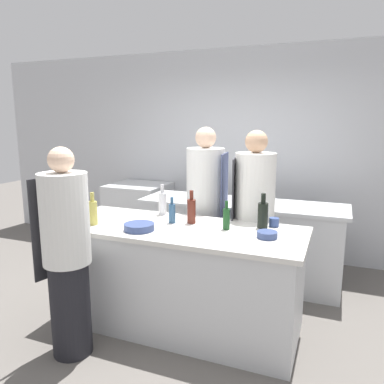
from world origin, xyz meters
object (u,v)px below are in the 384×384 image
at_px(chef_at_prep_near, 67,255).
at_px(bowl_prep_small, 139,227).
at_px(bottle_vinegar, 263,214).
at_px(bowl_mixing_large, 267,235).
at_px(bottle_wine, 93,212).
at_px(bottle_water, 163,203).
at_px(oven_range, 139,217).
at_px(bottle_olive_oil, 226,218).
at_px(bottle_sauce, 191,210).
at_px(chef_at_pass_far, 254,222).
at_px(chef_at_stove, 206,212).
at_px(cup, 274,222).
at_px(bottle_cooking_oil, 172,213).

bearing_deg(chef_at_prep_near, bowl_prep_small, -21.07).
height_order(bottle_vinegar, bowl_mixing_large, bottle_vinegar).
relative_size(bottle_wine, bowl_mixing_large, 1.80).
relative_size(bottle_vinegar, bottle_water, 1.01).
bearing_deg(oven_range, chef_at_prep_near, -72.65).
height_order(chef_at_prep_near, bowl_prep_small, chef_at_prep_near).
height_order(bottle_olive_oil, bottle_water, bottle_water).
bearing_deg(bottle_sauce, chef_at_pass_far, 40.87).
bearing_deg(bottle_olive_oil, bottle_water, 160.60).
relative_size(chef_at_pass_far, bottle_wine, 5.99).
bearing_deg(bottle_water, bowl_mixing_large, -18.46).
distance_m(chef_at_stove, bottle_olive_oil, 0.80).
height_order(oven_range, chef_at_pass_far, chef_at_pass_far).
relative_size(bowl_prep_small, cup, 3.02).
xyz_separation_m(oven_range, bottle_water, (1.06, -1.36, 0.58)).
xyz_separation_m(bottle_olive_oil, bottle_vinegar, (0.28, 0.16, 0.02)).
distance_m(bottle_water, bowl_prep_small, 0.57).
distance_m(bottle_sauce, bowl_prep_small, 0.51).
bearing_deg(bottle_sauce, bottle_cooking_oil, -161.81).
xyz_separation_m(bottle_olive_oil, bottle_cooking_oil, (-0.52, 0.01, -0.00)).
distance_m(bottle_olive_oil, cup, 0.44).
bearing_deg(bowl_prep_small, bottle_water, 95.51).
bearing_deg(bottle_water, chef_at_prep_near, -106.16).
relative_size(chef_at_prep_near, chef_at_stove, 0.93).
xyz_separation_m(chef_at_pass_far, bottle_wine, (-1.28, -0.79, 0.17)).
bearing_deg(bottle_olive_oil, bottle_vinegar, 29.03).
height_order(bottle_water, bowl_prep_small, bottle_water).
xyz_separation_m(bottle_water, cup, (1.10, -0.02, -0.08)).
bearing_deg(bottle_water, chef_at_stove, 52.81).
xyz_separation_m(chef_at_pass_far, bowl_prep_small, (-0.81, -0.79, 0.08)).
xyz_separation_m(bottle_wine, bottle_cooking_oil, (0.63, 0.32, -0.02)).
bearing_deg(bowl_mixing_large, bowl_prep_small, -169.61).
bearing_deg(chef_at_prep_near, bottle_vinegar, -39.15).
relative_size(oven_range, bottle_water, 3.13).
relative_size(bottle_vinegar, bowl_mixing_large, 1.88).
bearing_deg(bottle_wine, bottle_sauce, 24.87).
relative_size(bottle_olive_oil, bowl_mixing_large, 1.53).
bearing_deg(bowl_prep_small, bottle_vinegar, 25.54).
bearing_deg(oven_range, bottle_vinegar, -35.14).
distance_m(bottle_olive_oil, bottle_wine, 1.19).
bearing_deg(cup, bottle_sauce, -166.93).
height_order(bottle_cooking_oil, cup, bottle_cooking_oil).
distance_m(bottle_vinegar, cup, 0.14).
xyz_separation_m(bottle_olive_oil, bowl_mixing_large, (0.37, -0.11, -0.07)).
bearing_deg(chef_at_stove, bottle_vinegar, 47.45).
xyz_separation_m(chef_at_prep_near, chef_at_pass_far, (1.17, 1.28, 0.05)).
xyz_separation_m(chef_at_prep_near, bottle_sauce, (0.69, 0.87, 0.22)).
distance_m(bottle_vinegar, bottle_sauce, 0.64).
xyz_separation_m(chef_at_stove, bottle_olive_oil, (0.43, -0.67, 0.14)).
bearing_deg(bottle_vinegar, bottle_cooking_oil, -169.98).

